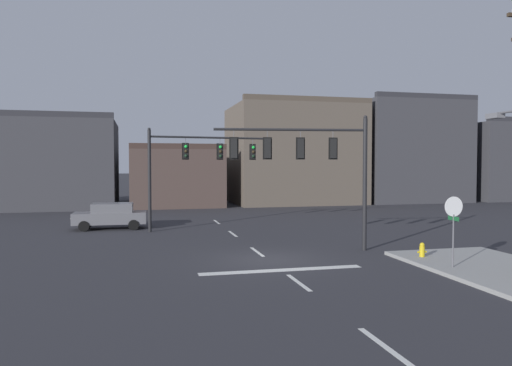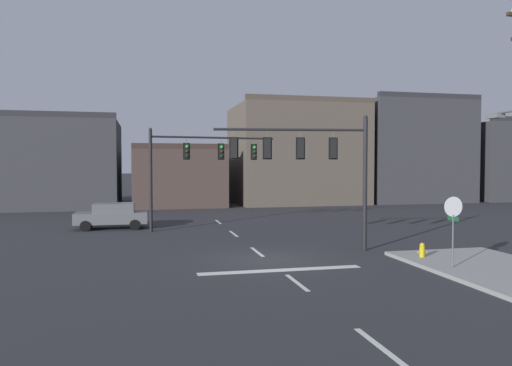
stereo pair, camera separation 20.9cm
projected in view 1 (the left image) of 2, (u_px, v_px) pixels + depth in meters
ground_plane at (268, 260)px, 20.56m from camera, size 400.00×400.00×0.00m
sidewalk_near_corner at (496, 269)px, 18.52m from camera, size 5.00×8.00×0.15m
stop_bar_paint at (282, 270)px, 18.62m from camera, size 6.40×0.50×0.01m
lane_centreline at (257, 252)px, 22.50m from camera, size 0.16×26.40×0.01m
signal_mast_near_side at (312, 158)px, 22.52m from camera, size 7.09×1.20×6.32m
signal_mast_far_side at (193, 159)px, 29.86m from camera, size 7.90×1.08×6.22m
stop_sign at (453, 215)px, 18.41m from camera, size 0.76×0.64×2.83m
car_lot_nearside at (111, 215)px, 30.44m from camera, size 4.49×2.00×1.61m
fire_hydrant at (422, 252)px, 20.53m from camera, size 0.40×0.30×0.75m
building_row at (308, 159)px, 52.21m from camera, size 57.96×13.10×11.21m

